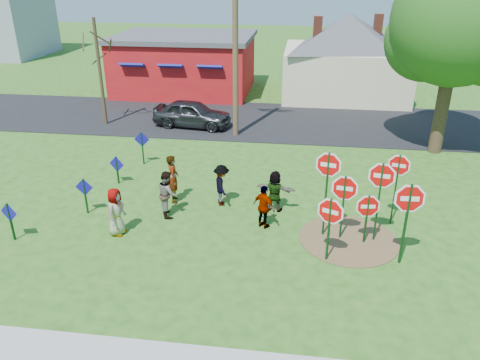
# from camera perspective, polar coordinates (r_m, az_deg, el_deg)

# --- Properties ---
(ground) EXTENTS (120.00, 120.00, 0.00)m
(ground) POSITION_cam_1_polar(r_m,az_deg,el_deg) (16.76, -2.70, -4.43)
(ground) COLOR #255518
(ground) RESTS_ON ground
(road) EXTENTS (120.00, 7.50, 0.04)m
(road) POSITION_cam_1_polar(r_m,az_deg,el_deg) (27.28, 1.57, 7.30)
(road) COLOR black
(road) RESTS_ON ground
(dirt_patch) EXTENTS (3.20, 3.20, 0.03)m
(dirt_patch) POSITION_cam_1_polar(r_m,az_deg,el_deg) (15.77, 13.08, -7.07)
(dirt_patch) COLOR brown
(dirt_patch) RESTS_ON ground
(red_building) EXTENTS (9.40, 7.69, 3.90)m
(red_building) POSITION_cam_1_polar(r_m,az_deg,el_deg) (33.99, -6.70, 13.99)
(red_building) COLOR #A61017
(red_building) RESTS_ON ground
(cream_house) EXTENTS (9.40, 9.40, 6.50)m
(cream_house) POSITION_cam_1_polar(r_m,az_deg,el_deg) (32.94, 12.81, 14.93)
(cream_house) COLOR beige
(cream_house) RESTS_ON ground
(stop_sign_a) EXTENTS (1.02, 0.44, 2.22)m
(stop_sign_a) POSITION_cam_1_polar(r_m,az_deg,el_deg) (13.89, 10.93, -4.37)
(stop_sign_a) COLOR #0F3A16
(stop_sign_a) RESTS_ON ground
(stop_sign_b) EXTENTS (1.06, 0.28, 3.07)m
(stop_sign_b) POSITION_cam_1_polar(r_m,az_deg,el_deg) (14.86, 10.65, 0.82)
(stop_sign_b) COLOR #0F3A16
(stop_sign_b) RESTS_ON ground
(stop_sign_c) EXTENTS (1.11, 0.23, 2.86)m
(stop_sign_c) POSITION_cam_1_polar(r_m,az_deg,el_deg) (15.05, 16.79, -0.51)
(stop_sign_c) COLOR #0F3A16
(stop_sign_c) RESTS_ON ground
(stop_sign_d) EXTENTS (0.96, 0.27, 2.67)m
(stop_sign_d) POSITION_cam_1_polar(r_m,az_deg,el_deg) (16.30, 18.70, 0.94)
(stop_sign_d) COLOR #0F3A16
(stop_sign_d) RESTS_ON ground
(stop_sign_e) EXTENTS (1.02, 0.14, 1.83)m
(stop_sign_e) POSITION_cam_1_polar(r_m,az_deg,el_deg) (15.17, 15.29, -3.48)
(stop_sign_e) COLOR #0F3A16
(stop_sign_e) RESTS_ON ground
(stop_sign_f) EXTENTS (1.19, 0.08, 2.75)m
(stop_sign_f) POSITION_cam_1_polar(r_m,az_deg,el_deg) (14.13, 19.87, -2.85)
(stop_sign_f) COLOR #0F3A16
(stop_sign_f) RESTS_ON ground
(stop_sign_g) EXTENTS (1.12, 0.18, 2.37)m
(stop_sign_g) POSITION_cam_1_polar(r_m,az_deg,el_deg) (15.07, 12.59, -1.62)
(stop_sign_g) COLOR #0F3A16
(stop_sign_g) RESTS_ON ground
(blue_diamond_a) EXTENTS (0.65, 0.18, 1.34)m
(blue_diamond_a) POSITION_cam_1_polar(r_m,az_deg,el_deg) (16.67, -26.25, -4.11)
(blue_diamond_a) COLOR #0F3A16
(blue_diamond_a) RESTS_ON ground
(blue_diamond_b) EXTENTS (0.66, 0.06, 1.36)m
(blue_diamond_b) POSITION_cam_1_polar(r_m,az_deg,el_deg) (17.46, -18.39, -1.39)
(blue_diamond_b) COLOR #0F3A16
(blue_diamond_b) RESTS_ON ground
(blue_diamond_c) EXTENTS (0.67, 0.20, 1.20)m
(blue_diamond_c) POSITION_cam_1_polar(r_m,az_deg,el_deg) (19.57, -14.77, 1.54)
(blue_diamond_c) COLOR #0F3A16
(blue_diamond_c) RESTS_ON ground
(blue_diamond_d) EXTENTS (0.69, 0.07, 1.52)m
(blue_diamond_d) POSITION_cam_1_polar(r_m,az_deg,el_deg) (21.23, -11.84, 4.30)
(blue_diamond_d) COLOR #0F3A16
(blue_diamond_d) RESTS_ON ground
(person_a) EXTENTS (0.63, 0.87, 1.65)m
(person_a) POSITION_cam_1_polar(r_m,az_deg,el_deg) (15.83, -14.90, -3.76)
(person_a) COLOR #3D418B
(person_a) RESTS_ON ground
(person_b) EXTENTS (0.63, 0.78, 1.85)m
(person_b) POSITION_cam_1_polar(r_m,az_deg,el_deg) (17.59, -8.15, 0.17)
(person_b) COLOR #297670
(person_b) RESTS_ON ground
(person_c) EXTENTS (0.92, 1.01, 1.69)m
(person_c) POSITION_cam_1_polar(r_m,az_deg,el_deg) (16.65, -8.81, -1.64)
(person_c) COLOR #9B4336
(person_c) RESTS_ON ground
(person_d) EXTENTS (0.91, 1.16, 1.57)m
(person_d) POSITION_cam_1_polar(r_m,az_deg,el_deg) (17.23, -2.26, -0.64)
(person_d) COLOR #333438
(person_d) RESTS_ON ground
(person_e) EXTENTS (0.96, 0.83, 1.54)m
(person_e) POSITION_cam_1_polar(r_m,az_deg,el_deg) (15.72, 2.95, -3.31)
(person_e) COLOR #492B50
(person_e) RESTS_ON ground
(person_f) EXTENTS (1.49, 0.70, 1.54)m
(person_f) POSITION_cam_1_polar(r_m,az_deg,el_deg) (16.85, 4.26, -1.36)
(person_f) COLOR #205429
(person_f) RESTS_ON ground
(suv) EXTENTS (4.45, 2.26, 1.45)m
(suv) POSITION_cam_1_polar(r_m,az_deg,el_deg) (26.05, -5.85, 8.06)
(suv) COLOR #313137
(suv) RESTS_ON road
(utility_pole) EXTENTS (2.25, 0.29, 9.19)m
(utility_pole) POSITION_cam_1_polar(r_m,az_deg,el_deg) (23.64, -0.57, 16.60)
(utility_pole) COLOR #4C3823
(utility_pole) RESTS_ON ground
(leafy_tree) EXTENTS (6.25, 5.71, 8.89)m
(leafy_tree) POSITION_cam_1_polar(r_m,az_deg,el_deg) (23.21, 25.27, 16.45)
(leafy_tree) COLOR #382819
(leafy_tree) RESTS_ON ground
(bare_tree_west) EXTENTS (1.80, 1.80, 5.75)m
(bare_tree_west) POSITION_cam_1_polar(r_m,az_deg,el_deg) (26.80, -16.91, 14.12)
(bare_tree_west) COLOR #382819
(bare_tree_west) RESTS_ON ground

